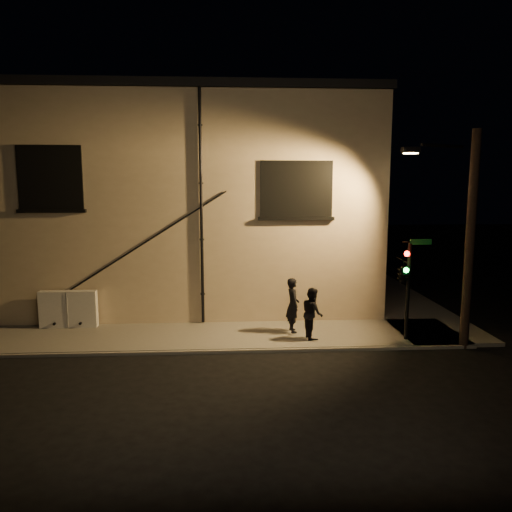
{
  "coord_description": "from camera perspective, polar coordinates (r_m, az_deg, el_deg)",
  "views": [
    {
      "loc": [
        -0.93,
        -14.9,
        5.26
      ],
      "look_at": [
        0.08,
        1.8,
        2.76
      ],
      "focal_mm": 35.0,
      "sensor_mm": 36.0,
      "label": 1
    }
  ],
  "objects": [
    {
      "name": "streetlamp_pole",
      "position": [
        16.81,
        22.87,
        2.37
      ],
      "size": [
        2.02,
        1.38,
        6.84
      ],
      "color": "black",
      "rests_on": "ground"
    },
    {
      "name": "building",
      "position": [
        24.0,
        -8.45,
        6.38
      ],
      "size": [
        16.2,
        12.23,
        8.8
      ],
      "color": "beige",
      "rests_on": "ground"
    },
    {
      "name": "ground",
      "position": [
        15.83,
        0.11,
        -10.9
      ],
      "size": [
        90.0,
        90.0,
        0.0
      ],
      "primitive_type": "plane",
      "color": "black"
    },
    {
      "name": "utility_cabinet",
      "position": [
        19.01,
        -20.64,
        -5.69
      ],
      "size": [
        1.99,
        0.34,
        1.31
      ],
      "primitive_type": "cube",
      "color": "silver",
      "rests_on": "sidewalk"
    },
    {
      "name": "pedestrian_b",
      "position": [
        16.64,
        6.46,
        -6.49
      ],
      "size": [
        0.74,
        0.9,
        1.69
      ],
      "primitive_type": "imported",
      "rotation": [
        0.0,
        0.0,
        1.7
      ],
      "color": "black",
      "rests_on": "sidewalk"
    },
    {
      "name": "sidewalk",
      "position": [
        20.09,
        2.83,
        -6.5
      ],
      "size": [
        21.0,
        16.0,
        0.12
      ],
      "color": "slate",
      "rests_on": "ground"
    },
    {
      "name": "traffic_signal",
      "position": [
        16.68,
        16.55,
        -1.9
      ],
      "size": [
        1.21,
        1.94,
        3.32
      ],
      "color": "black",
      "rests_on": "sidewalk"
    },
    {
      "name": "pedestrian_a",
      "position": [
        17.24,
        4.23,
        -5.61
      ],
      "size": [
        0.52,
        0.73,
        1.88
      ],
      "primitive_type": "imported",
      "rotation": [
        0.0,
        0.0,
        1.68
      ],
      "color": "black",
      "rests_on": "sidewalk"
    }
  ]
}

